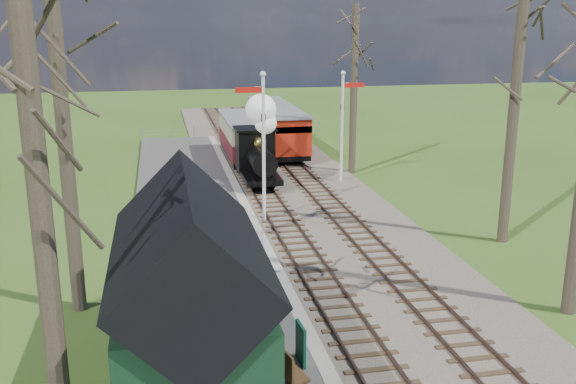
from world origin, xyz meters
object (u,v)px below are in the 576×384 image
object	(u,v)px
red_carriage_a	(285,133)
red_carriage_b	(269,120)
coach	(243,136)
person	(254,346)
semaphore_far	(344,118)
locomotive	(258,146)
sign_board	(301,344)
semaphore_near	(262,137)
station_shed	(190,299)
bench	(281,361)

from	to	relation	value
red_carriage_a	red_carriage_b	world-z (taller)	same
coach	person	size ratio (longest dim) A/B	5.37
coach	person	world-z (taller)	coach
semaphore_far	red_carriage_a	distance (m)	6.80
locomotive	person	distance (m)	17.96
person	coach	bearing A→B (deg)	-6.51
locomotive	sign_board	size ratio (longest dim) A/B	4.67
red_carriage_b	semaphore_near	bearing A→B (deg)	-100.70
locomotive	sign_board	distance (m)	17.57
station_shed	red_carriage_a	size ratio (longest dim) A/B	1.15
coach	sign_board	bearing A→B (deg)	-94.20
red_carriage_b	red_carriage_a	bearing A→B (deg)	-90.00
semaphore_near	coach	world-z (taller)	semaphore_near
locomotive	red_carriage_a	world-z (taller)	locomotive
locomotive	red_carriage_b	distance (m)	12.25
semaphore_near	locomotive	world-z (taller)	semaphore_near
semaphore_near	bench	bearing A→B (deg)	-97.27
locomotive	coach	world-z (taller)	locomotive
semaphore_far	coach	distance (m)	7.59
locomotive	coach	xyz separation A→B (m)	(0.01, 6.07, -0.57)
semaphore_far	red_carriage_b	world-z (taller)	semaphore_far
station_shed	bench	world-z (taller)	station_shed
semaphore_near	sign_board	size ratio (longest dim) A/B	6.26
coach	semaphore_far	bearing A→B (deg)	-53.62
red_carriage_a	person	bearing A→B (deg)	-102.82
station_shed	person	size ratio (longest dim) A/B	4.56
semaphore_near	locomotive	xyz separation A→B (m)	(0.76, 5.87, -1.49)
bench	person	size ratio (longest dim) A/B	1.18
semaphore_near	person	world-z (taller)	semaphore_near
locomotive	person	world-z (taller)	locomotive
person	red_carriage_b	bearing A→B (deg)	-10.07
locomotive	red_carriage_b	bearing A→B (deg)	77.67
semaphore_far	bench	distance (m)	19.52
red_carriage_a	person	distance (m)	24.76
station_shed	red_carriage_b	distance (m)	30.62
sign_board	station_shed	bearing A→B (deg)	-170.28
locomotive	red_carriage_a	size ratio (longest dim) A/B	0.85
coach	red_carriage_b	size ratio (longest dim) A/B	1.36
red_carriage_a	sign_board	xyz separation A→B (m)	(-4.32, -23.89, -0.89)
red_carriage_b	bench	bearing A→B (deg)	-99.32
semaphore_near	sign_board	bearing A→B (deg)	-94.72
red_carriage_b	bench	world-z (taller)	red_carriage_b
bench	person	bearing A→B (deg)	150.97
coach	locomotive	bearing A→B (deg)	-90.11
sign_board	person	world-z (taller)	person
semaphore_near	coach	xyz separation A→B (m)	(0.77, 11.94, -2.06)
semaphore_far	red_carriage_a	bearing A→B (deg)	105.67
station_shed	red_carriage_b	world-z (taller)	station_shed
red_carriage_a	sign_board	size ratio (longest dim) A/B	5.50
semaphore_far	red_carriage_a	world-z (taller)	semaphore_far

